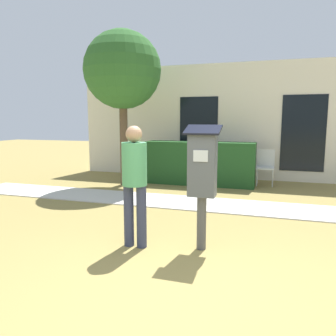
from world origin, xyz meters
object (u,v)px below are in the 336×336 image
object	(u,v)px
outdoor_chair_left	(228,162)
parking_meter	(202,171)
person_standing	(135,177)
outdoor_chair_middle	(265,164)

from	to	relation	value
outdoor_chair_left	parking_meter	bearing A→B (deg)	-82.10
person_standing	outdoor_chair_left	world-z (taller)	person_standing
person_standing	outdoor_chair_middle	world-z (taller)	person_standing
person_standing	outdoor_chair_left	distance (m)	5.06
parking_meter	person_standing	world-z (taller)	parking_meter
parking_meter	outdoor_chair_left	size ratio (longest dim) A/B	1.77
parking_meter	person_standing	xyz separation A→B (m)	(-0.84, -0.17, -0.09)
parking_meter	outdoor_chair_middle	xyz separation A→B (m)	(0.68, 4.68, -0.49)
outdoor_chair_left	outdoor_chair_middle	bearing A→B (deg)	-5.07
parking_meter	outdoor_chair_left	bearing A→B (deg)	93.50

